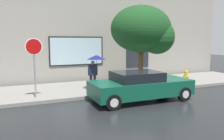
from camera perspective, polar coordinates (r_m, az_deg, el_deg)
The scene contains 8 objects.
ground_plane at distance 10.71m, azimuth 6.42°, elevation -7.39°, with size 60.00×60.00×0.00m, color black.
sidewalk at distance 13.31m, azimuth 0.01°, elevation -4.07°, with size 20.00×4.00×0.15m, color gray.
building_facade at distance 15.38m, azimuth -3.76°, elevation 10.23°, with size 20.00×0.67×7.00m.
parked_car at distance 10.46m, azimuth 7.06°, elevation -3.97°, with size 4.61×1.94×1.34m.
fire_hydrant at distance 14.74m, azimuth 18.00°, elevation -1.54°, with size 0.30×0.44×0.76m.
pedestrian_with_umbrella at distance 11.85m, azimuth -4.20°, elevation 1.94°, with size 0.97×0.97×1.83m.
street_tree at distance 13.01m, azimuth 8.12°, elevation 9.66°, with size 3.49×2.97×4.51m.
stop_sign at distance 10.68m, azimuth -18.87°, elevation 3.37°, with size 0.76×0.10×2.69m.
Camera 1 is at (-5.16, -8.98, 2.74)m, focal length 36.62 mm.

